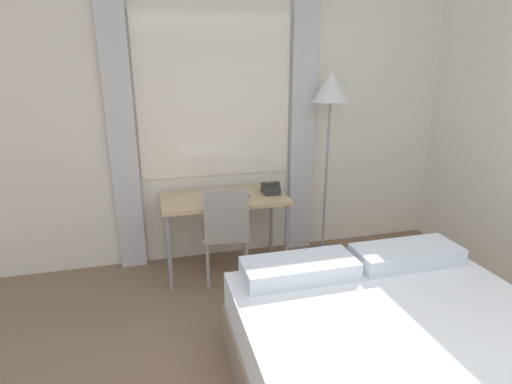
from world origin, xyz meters
TOP-DOWN VIEW (x-y plane):
  - wall_back_with_window at (-0.04, 3.00)m, footprint 5.14×0.13m
  - desk at (-0.32, 2.64)m, footprint 1.14×0.58m
  - desk_chair at (-0.36, 2.39)m, footprint 0.45×0.45m
  - standing_lamp at (0.71, 2.69)m, footprint 0.34×0.34m
  - telephone at (0.12, 2.63)m, footprint 0.17×0.18m
  - book at (-0.27, 2.60)m, footprint 0.33×0.29m

SIDE VIEW (x-z plane):
  - desk_chair at x=-0.36m, z-range 0.07..0.98m
  - desk at x=-0.32m, z-range 0.30..1.04m
  - book at x=-0.27m, z-range 0.73..0.76m
  - telephone at x=0.12m, z-range 0.73..0.83m
  - wall_back_with_window at x=-0.04m, z-range 0.00..2.70m
  - standing_lamp at x=0.71m, z-range 0.62..2.46m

